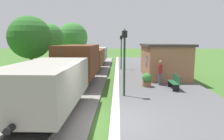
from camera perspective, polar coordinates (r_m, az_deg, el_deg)
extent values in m
plane|color=#3D6628|center=(8.01, -2.08, -15.71)|extent=(160.00, 160.00, 0.00)
cube|color=#565659|center=(8.39, 21.03, -14.21)|extent=(6.00, 60.00, 0.25)
cube|color=silver|center=(7.89, 0.90, -14.07)|extent=(0.36, 60.00, 0.01)
cube|color=gray|center=(8.48, -19.02, -14.33)|extent=(3.80, 60.00, 0.12)
cube|color=slate|center=(8.21, -14.22, -13.90)|extent=(0.07, 60.00, 0.14)
cube|color=slate|center=(8.71, -23.62, -13.06)|extent=(0.07, 60.00, 0.14)
cube|color=gray|center=(8.52, -18.24, -3.47)|extent=(2.50, 5.60, 1.60)
cube|color=black|center=(8.68, -18.04, -7.68)|extent=(2.10, 5.15, 0.50)
cylinder|color=black|center=(10.38, -14.64, -6.33)|extent=(1.56, 0.84, 0.84)
cylinder|color=black|center=(7.19, -22.87, -13.43)|extent=(1.56, 0.84, 0.84)
cylinder|color=black|center=(11.41, -13.06, -3.65)|extent=(0.20, 0.30, 0.20)
cylinder|color=black|center=(6.14, -27.62, -15.01)|extent=(0.20, 0.30, 0.20)
cube|color=brown|center=(14.79, -9.60, 2.90)|extent=(2.50, 5.60, 2.20)
cube|color=black|center=(14.91, -9.51, -0.74)|extent=(2.10, 5.15, 0.50)
cylinder|color=black|center=(16.68, -8.30, -0.61)|extent=(1.56, 0.84, 0.84)
cylinder|color=black|center=(13.23, -10.99, -3.04)|extent=(1.56, 0.84, 0.84)
cylinder|color=black|center=(17.78, -7.67, 0.77)|extent=(0.20, 0.30, 0.20)
cylinder|color=black|center=(12.07, -12.22, -2.97)|extent=(0.20, 0.30, 0.20)
cube|color=brown|center=(21.30, -6.12, 3.81)|extent=(2.50, 5.60, 1.60)
cube|color=black|center=(21.36, -6.09, 2.08)|extent=(2.10, 5.15, 0.50)
cylinder|color=black|center=(23.15, -5.48, 1.95)|extent=(1.56, 0.84, 0.84)
cylinder|color=black|center=(19.63, -6.78, 0.77)|extent=(1.56, 0.84, 0.84)
cylinder|color=black|center=(24.27, -5.15, 2.85)|extent=(0.20, 0.30, 0.20)
cylinder|color=black|center=(18.46, -7.32, 1.06)|extent=(0.20, 0.30, 0.20)
cube|color=gray|center=(27.84, -4.27, 4.91)|extent=(2.50, 5.60, 1.60)
cube|color=black|center=(27.88, -4.25, 3.58)|extent=(2.10, 5.15, 0.50)
cylinder|color=black|center=(29.68, -3.89, 3.39)|extent=(1.56, 0.84, 0.84)
cylinder|color=black|center=(26.13, -4.66, 2.70)|extent=(1.56, 0.84, 0.84)
cylinder|color=black|center=(30.81, -3.69, 4.04)|extent=(0.20, 0.30, 0.20)
cylinder|color=black|center=(24.96, -4.96, 3.00)|extent=(0.20, 0.30, 0.20)
cube|color=#9E6B4C|center=(17.38, 14.70, 2.46)|extent=(3.20, 5.50, 2.60)
cube|color=#3D3833|center=(17.30, 14.87, 7.04)|extent=(3.50, 5.80, 0.18)
cube|color=black|center=(16.00, 9.96, 2.58)|extent=(0.03, 0.90, 0.80)
cube|color=#1E4C2D|center=(12.99, 17.42, -3.44)|extent=(0.42, 1.50, 0.04)
cube|color=#1E4C2D|center=(13.00, 18.27, -2.37)|extent=(0.04, 1.50, 0.45)
cube|color=black|center=(12.48, 18.11, -5.04)|extent=(0.38, 0.06, 0.42)
cube|color=black|center=(13.60, 16.70, -3.88)|extent=(0.38, 0.06, 0.42)
cube|color=#1E4C2D|center=(22.33, 10.77, 1.63)|extent=(0.42, 1.50, 0.04)
cube|color=#1E4C2D|center=(22.34, 11.27, 2.25)|extent=(0.04, 1.50, 0.45)
cube|color=black|center=(21.78, 11.00, 0.84)|extent=(0.38, 0.06, 0.42)
cube|color=black|center=(22.95, 10.53, 1.24)|extent=(0.38, 0.06, 0.42)
cylinder|color=#474C66|center=(13.89, 13.78, -2.59)|extent=(0.15, 0.15, 0.86)
cylinder|color=#474C66|center=(14.05, 13.68, -2.46)|extent=(0.15, 0.15, 0.86)
cube|color=maroon|center=(13.85, 13.83, 0.44)|extent=(0.26, 0.39, 0.60)
sphere|color=#936B51|center=(13.80, 13.90, 2.25)|extent=(0.22, 0.22, 0.22)
cylinder|color=brown|center=(13.37, 10.07, -4.04)|extent=(0.56, 0.56, 0.34)
sphere|color=#387A33|center=(13.28, 10.12, -2.24)|extent=(0.64, 0.64, 0.64)
cylinder|color=#193823|center=(10.74, 3.60, 0.79)|extent=(0.11, 0.11, 3.20)
cube|color=black|center=(10.65, 3.69, 10.32)|extent=(0.28, 0.28, 0.36)
sphere|color=#F2E5BF|center=(10.65, 3.69, 10.32)|extent=(0.20, 0.20, 0.20)
cone|color=#193823|center=(10.66, 3.71, 11.61)|extent=(0.20, 0.20, 0.16)
cylinder|color=#193823|center=(21.14, 2.69, 4.55)|extent=(0.11, 0.11, 3.20)
cube|color=black|center=(21.10, 2.73, 9.38)|extent=(0.28, 0.28, 0.36)
sphere|color=#F2E5BF|center=(21.10, 2.73, 9.38)|extent=(0.20, 0.20, 0.20)
cone|color=#193823|center=(21.10, 2.73, 10.03)|extent=(0.20, 0.20, 0.16)
cylinder|color=#4C3823|center=(18.13, -22.27, 0.95)|extent=(0.28, 0.28, 2.23)
sphere|color=#2D6B28|center=(18.00, -22.71, 8.72)|extent=(3.57, 3.57, 3.57)
cylinder|color=#4C3823|center=(23.33, -17.34, 3.18)|extent=(0.28, 0.28, 2.59)
sphere|color=#387A33|center=(23.25, -17.60, 9.11)|extent=(2.98, 2.98, 2.98)
cylinder|color=#4C3823|center=(31.08, -11.13, 4.21)|extent=(0.28, 0.28, 2.15)
sphere|color=#387A33|center=(31.01, -11.27, 9.29)|extent=(4.48, 4.48, 4.48)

